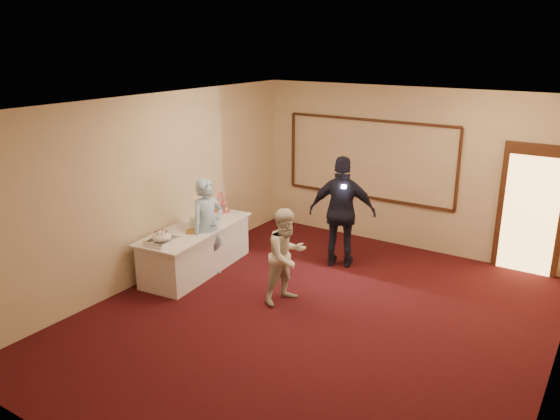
# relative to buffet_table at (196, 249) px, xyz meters

# --- Properties ---
(floor) EXTENTS (7.00, 7.00, 0.00)m
(floor) POSITION_rel_buffet_table_xyz_m (2.56, -0.43, -0.39)
(floor) COLOR black
(floor) RESTS_ON ground
(room_walls) EXTENTS (6.04, 7.04, 3.02)m
(room_walls) POSITION_rel_buffet_table_xyz_m (2.56, -0.43, 1.64)
(room_walls) COLOR beige
(room_walls) RESTS_ON floor
(wall_molding) EXTENTS (3.45, 0.04, 1.55)m
(wall_molding) POSITION_rel_buffet_table_xyz_m (1.76, 3.04, 1.21)
(wall_molding) COLOR #33210F
(wall_molding) RESTS_ON room_walls
(doorway) EXTENTS (1.05, 0.07, 2.20)m
(doorway) POSITION_rel_buffet_table_xyz_m (4.71, 3.02, 0.69)
(doorway) COLOR #33210F
(doorway) RESTS_ON floor
(buffet_table) EXTENTS (1.12, 2.36, 0.77)m
(buffet_table) POSITION_rel_buffet_table_xyz_m (0.00, 0.00, 0.00)
(buffet_table) COLOR white
(buffet_table) RESTS_ON floor
(pavlova_tray) EXTENTS (0.39, 0.53, 0.19)m
(pavlova_tray) POSITION_rel_buffet_table_xyz_m (0.05, -0.83, 0.46)
(pavlova_tray) COLOR silver
(pavlova_tray) RESTS_ON buffet_table
(cupcake_stand) EXTENTS (0.29, 0.29, 0.42)m
(cupcake_stand) POSITION_rel_buffet_table_xyz_m (-0.20, 0.96, 0.53)
(cupcake_stand) COLOR #E8436D
(cupcake_stand) RESTS_ON buffet_table
(plate_stack_a) EXTENTS (0.17, 0.17, 0.15)m
(plate_stack_a) POSITION_rel_buffet_table_xyz_m (-0.09, 0.09, 0.46)
(plate_stack_a) COLOR white
(plate_stack_a) RESTS_ON buffet_table
(plate_stack_b) EXTENTS (0.19, 0.19, 0.16)m
(plate_stack_b) POSITION_rel_buffet_table_xyz_m (0.11, 0.31, 0.46)
(plate_stack_b) COLOR white
(plate_stack_b) RESTS_ON buffet_table
(tart) EXTENTS (0.25, 0.25, 0.05)m
(tart) POSITION_rel_buffet_table_xyz_m (0.14, -0.22, 0.41)
(tart) COLOR white
(tart) RESTS_ON buffet_table
(man) EXTENTS (0.54, 0.68, 1.65)m
(man) POSITION_rel_buffet_table_xyz_m (0.28, 0.00, 0.44)
(man) COLOR #98C3E9
(man) RESTS_ON floor
(woman) EXTENTS (0.73, 0.84, 1.46)m
(woman) POSITION_rel_buffet_table_xyz_m (1.90, -0.13, 0.34)
(woman) COLOR beige
(woman) RESTS_ON floor
(guest) EXTENTS (1.23, 0.84, 1.94)m
(guest) POSITION_rel_buffet_table_xyz_m (1.97, 1.54, 0.58)
(guest) COLOR black
(guest) RESTS_ON floor
(camera_flash) EXTENTS (0.08, 0.06, 0.05)m
(camera_flash) POSITION_rel_buffet_table_xyz_m (2.08, 1.33, 1.10)
(camera_flash) COLOR white
(camera_flash) RESTS_ON guest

